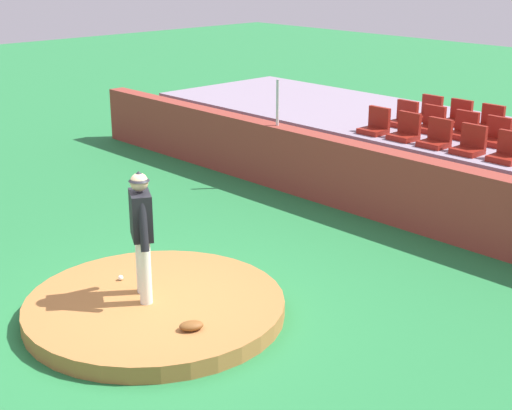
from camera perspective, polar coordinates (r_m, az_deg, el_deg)
ground_plane at (r=10.32m, az=-7.56°, el=-8.19°), size 60.00×60.00×0.00m
pitchers_mound at (r=10.27m, az=-7.59°, el=-7.63°), size 3.45×3.45×0.23m
pitcher at (r=9.92m, az=-8.61°, el=-1.55°), size 0.76×0.48×1.75m
baseball at (r=10.85m, az=-10.13°, el=-5.40°), size 0.07×0.07×0.07m
fielding_glove at (r=9.39m, az=-4.88°, el=-9.02°), size 0.32×0.36×0.11m
brick_barrier at (r=13.56m, az=10.61°, el=1.21°), size 17.73×0.40×1.27m
fence_post_left at (r=15.21m, az=1.63°, el=7.70°), size 0.06×0.06×0.92m
bleacher_platform at (r=15.54m, az=16.04°, el=2.97°), size 15.52×3.83×1.23m
stadium_chair_0 at (r=14.97m, az=8.98°, el=5.94°), size 0.48×0.44×0.50m
stadium_chair_1 at (r=14.58m, az=11.18°, el=5.47°), size 0.48×0.44×0.50m
stadium_chair_2 at (r=14.17m, az=13.40°, el=4.93°), size 0.48×0.44×0.50m
stadium_chair_3 at (r=13.82m, az=15.78°, el=4.39°), size 0.48×0.44×0.50m
stadium_chair_4 at (r=13.49m, az=18.36°, el=3.79°), size 0.48×0.44×0.50m
stadium_chair_5 at (r=15.71m, az=11.06°, el=6.42°), size 0.48×0.44×0.50m
stadium_chair_6 at (r=15.33m, az=13.01°, el=5.99°), size 0.48×0.44×0.50m
stadium_chair_7 at (r=14.95m, az=15.32°, el=5.48°), size 0.48×0.44×0.50m
stadium_chair_8 at (r=14.60m, az=17.54°, el=4.96°), size 0.48×0.44×0.50m
stadium_chair_10 at (r=16.41m, az=12.87°, el=6.81°), size 0.48×0.44×0.50m
stadium_chair_11 at (r=16.08m, az=14.95°, el=6.41°), size 0.48×0.44×0.50m
stadium_chair_12 at (r=15.71m, az=17.14°, el=5.93°), size 0.48×0.44×0.50m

